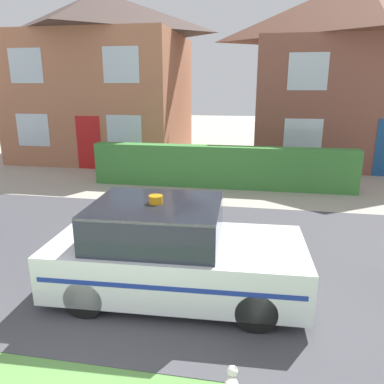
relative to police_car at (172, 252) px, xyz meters
The scene contains 5 objects.
road_strip 1.69m from the police_car, 110.23° to the left, with size 28.00×6.41×0.01m, color #424247.
garden_hedge 6.69m from the police_car, 89.26° to the left, with size 8.54×0.51×1.37m, color #3D7F38.
police_car is the anchor object (origin of this frame).
house_left 13.28m from the police_car, 116.76° to the left, with size 7.39×6.22×7.18m.
house_right 13.42m from the police_car, 67.12° to the left, with size 8.40×5.71×7.41m.
Camera 1 is at (1.79, -2.14, 3.26)m, focal length 35.00 mm.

